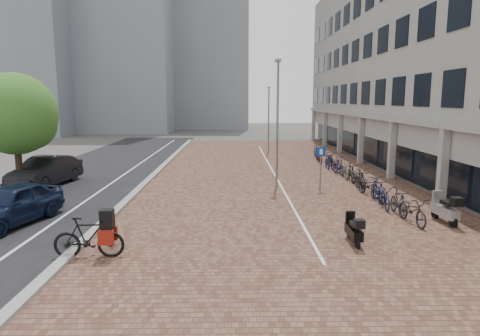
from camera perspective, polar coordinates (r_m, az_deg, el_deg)
name	(u,v)px	position (r m, az deg, el deg)	size (l,w,h in m)	color
ground	(243,233)	(14.81, 0.38, -8.70)	(140.00, 140.00, 0.00)	#474442
plaza_brick	(270,173)	(26.58, 4.10, -0.67)	(14.50, 42.00, 0.04)	brown
street_asphalt	(94,174)	(27.86, -19.06, -0.71)	(8.00, 50.00, 0.03)	black
curb	(156,172)	(26.89, -11.14, -0.58)	(0.35, 42.00, 0.14)	gray
lane_line	(126,173)	(27.30, -15.07, -0.68)	(0.12, 44.00, 0.00)	white
parking_line	(274,173)	(26.59, 4.53, -0.62)	(0.10, 30.00, 0.00)	white
office_building	(425,42)	(33.12, 23.61, 15.19)	(8.40, 40.00, 15.00)	#979792
bg_towers	(135,33)	(65.25, -13.96, 17.22)	(33.00, 23.00, 32.00)	gray
car_navy	(10,205)	(17.62, -28.53, -4.36)	(1.80, 4.47, 1.52)	black
car_dark	(46,171)	(24.66, -24.63, -0.43)	(1.67, 4.79, 1.58)	black
hero_bike	(89,237)	(13.13, -19.64, -8.69)	(2.05, 0.62, 1.44)	black
scooter_front	(445,208)	(17.48, 25.80, -4.89)	(0.52, 1.67, 1.15)	silver
scooter_mid	(354,229)	(14.08, 15.03, -7.93)	(0.44, 1.39, 0.96)	black
parking_sign	(321,162)	(21.53, 10.79, 0.80)	(0.46, 0.12, 2.22)	slate
lamp_near	(277,125)	(21.98, 5.03, 5.74)	(0.12, 0.12, 6.48)	gray
lamp_far	(269,121)	(35.64, 3.86, 6.30)	(0.12, 0.12, 5.54)	slate
street_tree	(18,116)	(23.84, -27.65, 6.17)	(4.03, 4.03, 5.87)	#382619
bike_row	(345,169)	(25.46, 13.86, -0.19)	(1.24, 20.41, 1.05)	black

